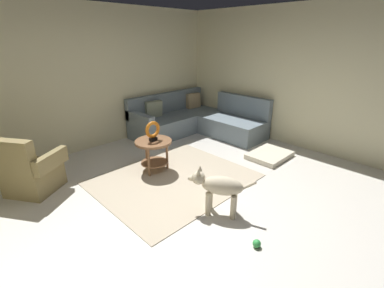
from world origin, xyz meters
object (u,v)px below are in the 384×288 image
at_px(torus_sculpture, 153,131).
at_px(dog_toy_ball, 257,244).
at_px(armchair, 30,172).
at_px(sectional_couch, 196,121).
at_px(dog_bed_mat, 270,155).
at_px(side_table, 154,148).
at_px(dog, 219,187).

distance_m(torus_sculpture, dog_toy_ball, 2.32).
bearing_deg(armchair, dog_toy_ball, -8.90).
bearing_deg(sectional_couch, torus_sculpture, -155.31).
relative_size(dog_bed_mat, dog_toy_ball, 8.93).
relative_size(torus_sculpture, dog_bed_mat, 0.41).
xyz_separation_m(armchair, dog_bed_mat, (3.52, -1.79, -0.28)).
height_order(armchair, side_table, armchair).
height_order(dog_bed_mat, dog, dog).
distance_m(armchair, dog_toy_ball, 3.21).
relative_size(armchair, dog, 1.33).
relative_size(side_table, dog_toy_ball, 6.70).
height_order(side_table, dog, dog).
distance_m(armchair, dog_bed_mat, 3.96).
bearing_deg(dog_bed_mat, armchair, 153.10).
bearing_deg(dog, torus_sculpture, 52.52).
distance_m(sectional_couch, armchair, 3.53).
bearing_deg(side_table, dog_bed_mat, -30.38).
xyz_separation_m(sectional_couch, side_table, (-1.86, -0.85, 0.13)).
bearing_deg(armchair, sectional_couch, 58.73).
height_order(armchair, dog_bed_mat, armchair).
height_order(side_table, dog_bed_mat, side_table).
height_order(sectional_couch, dog_toy_ball, sectional_couch).
height_order(torus_sculpture, dog, torus_sculpture).
bearing_deg(torus_sculpture, dog, -95.72).
relative_size(armchair, torus_sculpture, 3.06).
xyz_separation_m(side_table, dog_toy_ball, (-0.32, -2.20, -0.37)).
relative_size(sectional_couch, torus_sculpture, 6.90).
xyz_separation_m(armchair, torus_sculpture, (1.67, -0.70, 0.39)).
relative_size(dog, dog_toy_ball, 8.35).
xyz_separation_m(side_table, dog_bed_mat, (1.85, -1.09, -0.37)).
bearing_deg(dog, dog_bed_mat, -19.71).
bearing_deg(dog_toy_ball, side_table, 81.80).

